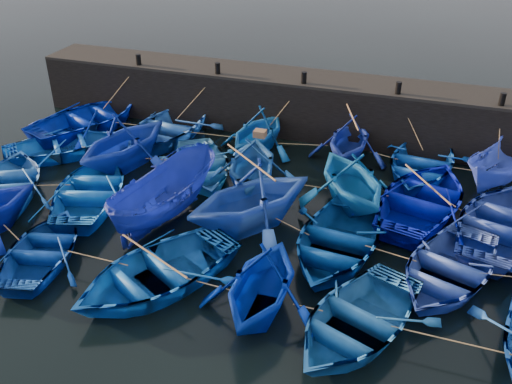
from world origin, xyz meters
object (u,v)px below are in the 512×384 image
(boat_8, at_px, (201,166))
(wooden_crate, at_px, (260,133))
(boat_13, at_px, (9,183))
(boat_0, at_px, (88,118))

(boat_8, relative_size, wooden_crate, 10.70)
(boat_13, relative_size, wooden_crate, 11.59)
(wooden_crate, bearing_deg, boat_0, 162.99)
(boat_0, xyz_separation_m, wooden_crate, (9.36, -2.86, 1.80))
(wooden_crate, bearing_deg, boat_8, 172.41)
(boat_8, bearing_deg, boat_0, 127.60)
(boat_8, height_order, boat_13, boat_13)
(boat_0, distance_m, boat_13, 6.19)
(boat_0, distance_m, wooden_crate, 9.95)
(boat_8, height_order, wooden_crate, wooden_crate)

